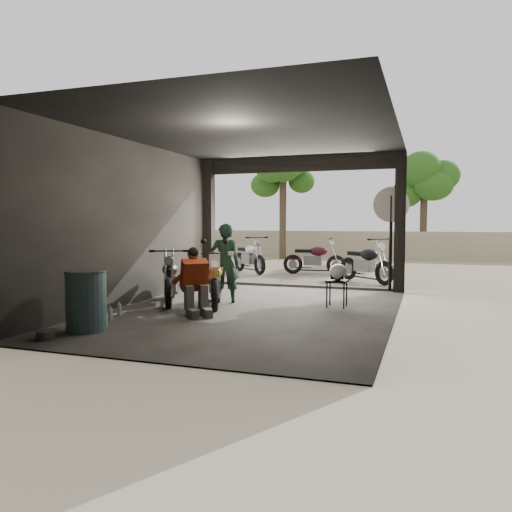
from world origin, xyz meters
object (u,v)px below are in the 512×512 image
Objects in this scene: left_bike at (170,276)px; mechanic at (196,283)px; outside_bike_b at (314,256)px; main_bike at (215,278)px; outside_bike_c at (366,260)px; oil_drum at (86,302)px; rider at (225,264)px; sign_post at (391,221)px; outside_bike_a at (249,255)px; stool at (337,284)px; helmet at (338,272)px.

mechanic is (1.08, -1.06, 0.02)m from left_bike.
main_bike is at bearing 168.42° from outside_bike_b.
outside_bike_c reaches higher than oil_drum.
rider reaches higher than mechanic.
sign_post reaches higher than mechanic.
main_bike is 2.82m from oil_drum.
left_bike is at bearing 91.53° from oil_drum.
stool is (3.71, -5.43, -0.13)m from outside_bike_a.
oil_drum is at bearing -133.97° from stool.
left_bike is 6.50m from outside_bike_b.
stool is at bearing 99.66° from helmet.
outside_bike_b is 5.98m from rider.
main_bike is 1.01× the size of left_bike.
sign_post is (0.74, -1.63, 1.04)m from outside_bike_c.
mechanic reaches higher than left_bike.
left_bike is (-0.97, 0.01, 0.00)m from main_bike.
outside_bike_c is 1.55× the size of mechanic.
helmet is (2.17, 1.59, 0.11)m from mechanic.
outside_bike_b is 5.98m from stool.
outside_bike_c is (1.74, -1.62, 0.03)m from outside_bike_b.
outside_bike_b is at bearing 50.58° from left_bike.
helmet is (-0.03, -4.17, 0.08)m from outside_bike_c.
helmet is (2.22, 0.17, -0.11)m from rider.
outside_bike_a is 3.25× the size of stool.
stool is 0.24m from helmet.
outside_bike_c is 4.12m from stool.
rider is 2.23m from helmet.
rider is (-0.51, -5.95, 0.23)m from outside_bike_b.
mechanic is (-2.20, -5.76, -0.03)m from outside_bike_c.
main_bike is 1.81× the size of oil_drum.
mechanic is at bearing 69.07° from rider.
outside_bike_c is 3.35× the size of stool.
sign_post is at bearing 54.32° from helmet.
main_bike is 1.03× the size of rider.
mechanic is at bearing -102.97° from sign_post.
main_bike is 2.35m from helmet.
outside_bike_a reaches higher than mechanic.
outside_bike_a is 6.58m from stool.
outside_bike_b reaches higher than helmet.
stool is (3.22, 0.58, -0.10)m from left_bike.
outside_bike_b is 4.23m from sign_post.
main_bike is 0.95× the size of outside_bike_a.
mechanic is (0.11, -1.05, 0.03)m from main_bike.
oil_drum reaches higher than stool.
main_bike is at bearing -123.60° from outside_bike_a.
helmet is at bearing 161.26° from rider.
main_bike is at bearing -164.28° from outside_bike_c.
left_bike is 1.12m from rider.
main_bike is 0.97× the size of outside_bike_b.
mechanic is (0.05, -1.43, -0.22)m from rider.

